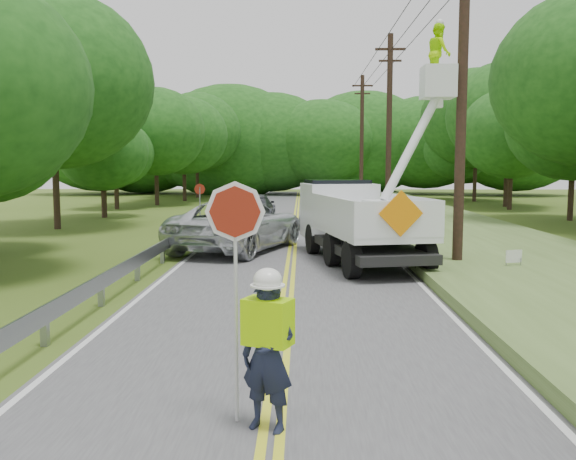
{
  "coord_description": "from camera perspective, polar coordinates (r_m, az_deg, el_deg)",
  "views": [
    {
      "loc": [
        0.34,
        -9.26,
        3.12
      ],
      "look_at": [
        0.0,
        6.0,
        1.5
      ],
      "focal_mm": 38.25,
      "sensor_mm": 36.0,
      "label": 1
    }
  ],
  "objects": [
    {
      "name": "bucket_truck",
      "position": [
        20.53,
        6.37,
        1.8
      ],
      "size": [
        4.48,
        7.73,
        7.15
      ],
      "color": "black",
      "rests_on": "road"
    },
    {
      "name": "utility_poles",
      "position": [
        26.77,
        11.5,
        10.55
      ],
      "size": [
        1.6,
        43.3,
        10.0
      ],
      "color": "black",
      "rests_on": "ground"
    },
    {
      "name": "treeline_horizon",
      "position": [
        65.7,
        -0.13,
        8.15
      ],
      "size": [
        56.8,
        14.45,
        12.25
      ],
      "color": "#194614",
      "rests_on": "ground"
    },
    {
      "name": "road",
      "position": [
        23.47,
        0.44,
        -1.55
      ],
      "size": [
        7.2,
        96.0,
        0.03
      ],
      "color": "#48484A",
      "rests_on": "ground"
    },
    {
      "name": "suv_darkgrey",
      "position": [
        33.52,
        -3.16,
        2.07
      ],
      "size": [
        2.18,
        5.29,
        1.53
      ],
      "primitive_type": "imported",
      "rotation": [
        0.0,
        0.0,
        3.14
      ],
      "color": "#3A3C42",
      "rests_on": "road"
    },
    {
      "name": "treeline_left",
      "position": [
        38.44,
        -15.41,
        9.87
      ],
      "size": [
        11.0,
        56.6,
        11.38
      ],
      "color": "#332319",
      "rests_on": "ground"
    },
    {
      "name": "ground",
      "position": [
        9.77,
        -0.81,
        -12.56
      ],
      "size": [
        140.0,
        140.0,
        0.0
      ],
      "primitive_type": "plane",
      "color": "#3C5416",
      "rests_on": "ground"
    },
    {
      "name": "yard_sign",
      "position": [
        18.43,
        20.25,
        -2.4
      ],
      "size": [
        0.5,
        0.17,
        0.74
      ],
      "color": "white",
      "rests_on": "ground"
    },
    {
      "name": "stop_sign_permanent",
      "position": [
        27.52,
        -8.19,
        2.63
      ],
      "size": [
        0.47,
        0.18,
        2.3
      ],
      "color": "gray",
      "rests_on": "ground"
    },
    {
      "name": "suv_silver",
      "position": [
        22.49,
        -4.62,
        0.5
      ],
      "size": [
        5.07,
        7.3,
        1.85
      ],
      "primitive_type": "imported",
      "rotation": [
        0.0,
        0.0,
        2.81
      ],
      "color": "silver",
      "rests_on": "road"
    },
    {
      "name": "flagger",
      "position": [
        7.25,
        -1.98,
        -10.49
      ],
      "size": [
        1.13,
        0.65,
        2.91
      ],
      "color": "#191E33",
      "rests_on": "road"
    },
    {
      "name": "guardrail",
      "position": [
        24.69,
        -8.9,
        0.02
      ],
      "size": [
        0.18,
        48.0,
        0.77
      ],
      "color": "gray",
      "rests_on": "ground"
    },
    {
      "name": "tall_grass_verge",
      "position": [
        24.4,
        17.36,
        -1.2
      ],
      "size": [
        7.0,
        96.0,
        0.3
      ],
      "primitive_type": "cube",
      "color": "#4D682E",
      "rests_on": "ground"
    }
  ]
}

